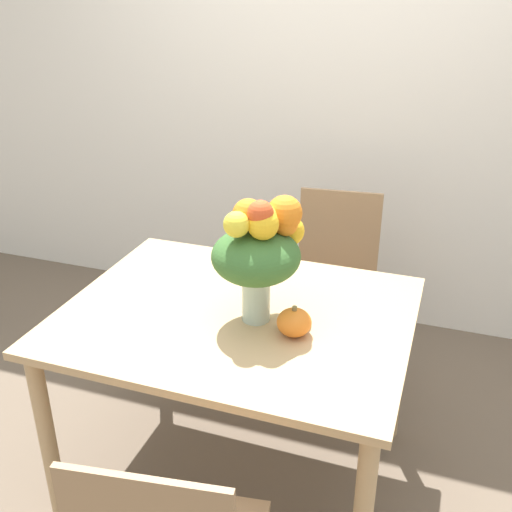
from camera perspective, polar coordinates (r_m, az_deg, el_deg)
The scene contains 6 objects.
ground_plane at distance 2.65m, azimuth -1.63°, elevation -19.71°, with size 12.00×12.00×0.00m, color brown.
wall_back at distance 3.34m, azimuth 7.41°, elevation 15.96°, with size 8.00×0.06×2.70m.
dining_table at distance 2.23m, azimuth -1.83°, elevation -7.52°, with size 1.25×0.99×0.77m.
flower_vase at distance 2.02m, azimuth 0.39°, elevation 0.71°, with size 0.30×0.36×0.46m.
pumpkin at distance 2.03m, azimuth 3.65°, elevation -6.31°, with size 0.12×0.12×0.11m.
dining_chair_near_window at distance 2.99m, azimuth 7.40°, elevation -2.72°, with size 0.46×0.46×0.93m.
Camera 1 is at (0.69, -1.75, 1.87)m, focal length 42.00 mm.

